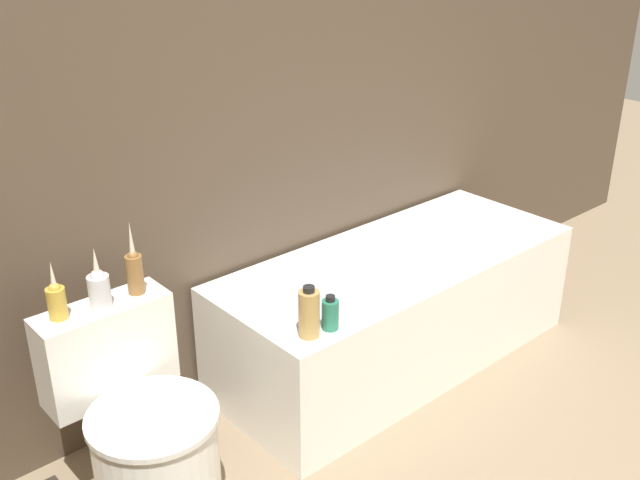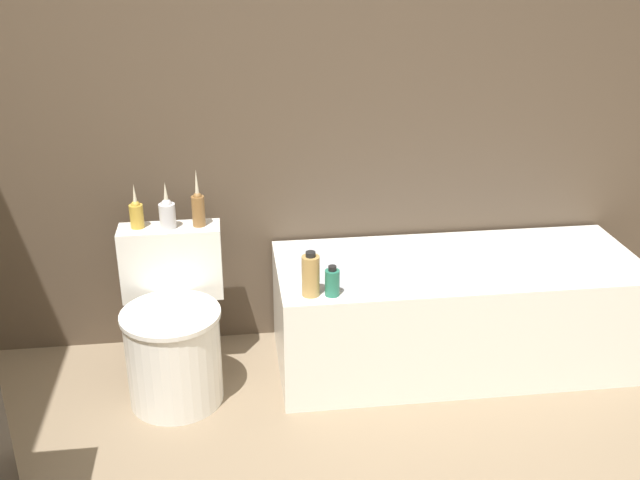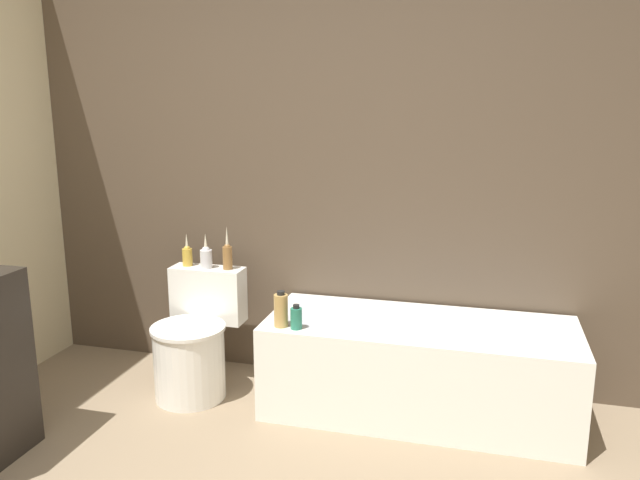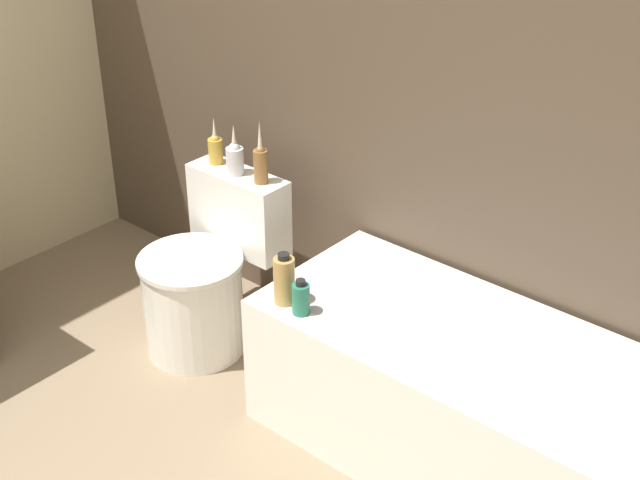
# 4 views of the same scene
# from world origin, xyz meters

# --- Properties ---
(wall_back_tiled) EXTENTS (6.40, 0.06, 2.60)m
(wall_back_tiled) POSITION_xyz_m (0.00, 2.13, 1.30)
(wall_back_tiled) COLOR brown
(wall_back_tiled) RESTS_ON ground_plane
(bathtub) EXTENTS (1.63, 0.65, 0.51)m
(bathtub) POSITION_xyz_m (0.74, 1.76, 0.26)
(bathtub) COLOR white
(bathtub) RESTS_ON ground
(toilet) EXTENTS (0.44, 0.56, 0.69)m
(toilet) POSITION_xyz_m (-0.53, 1.67, 0.29)
(toilet) COLOR white
(toilet) RESTS_ON ground
(vase_gold) EXTENTS (0.06, 0.06, 0.20)m
(vase_gold) POSITION_xyz_m (-0.66, 1.89, 0.76)
(vase_gold) COLOR gold
(vase_gold) RESTS_ON toilet
(vase_silver) EXTENTS (0.07, 0.07, 0.21)m
(vase_silver) POSITION_xyz_m (-0.53, 1.87, 0.76)
(vase_silver) COLOR silver
(vase_silver) RESTS_ON toilet
(vase_bronze) EXTENTS (0.06, 0.06, 0.25)m
(vase_bronze) POSITION_xyz_m (-0.40, 1.88, 0.77)
(vase_bronze) COLOR olive
(vase_bronze) RESTS_ON toilet
(shampoo_bottle_tall) EXTENTS (0.07, 0.07, 0.19)m
(shampoo_bottle_tall) POSITION_xyz_m (0.05, 1.52, 0.60)
(shampoo_bottle_tall) COLOR tan
(shampoo_bottle_tall) RESTS_ON bathtub
(shampoo_bottle_short) EXTENTS (0.06, 0.06, 0.13)m
(shampoo_bottle_short) POSITION_xyz_m (0.13, 1.51, 0.57)
(shampoo_bottle_short) COLOR #267259
(shampoo_bottle_short) RESTS_ON bathtub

